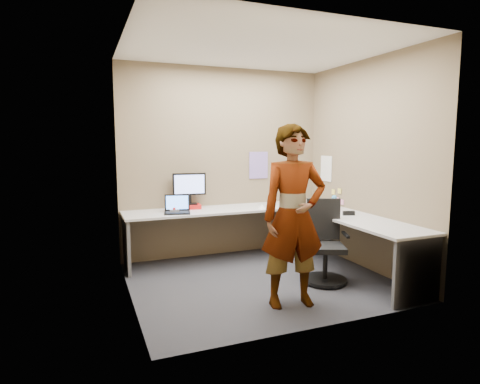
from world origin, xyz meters
name	(u,v)px	position (x,y,z in m)	size (l,w,h in m)	color
ground	(260,281)	(0.00, 0.00, 0.00)	(3.00, 3.00, 0.00)	#242328
wall_back	(224,163)	(0.00, 1.30, 1.35)	(3.00, 3.00, 0.00)	brown
wall_right	(366,165)	(1.50, 0.00, 1.35)	(2.70, 2.70, 0.00)	brown
wall_left	(127,172)	(-1.50, 0.00, 1.35)	(2.70, 2.70, 0.00)	brown
ceiling	(262,47)	(0.00, 0.00, 2.70)	(3.00, 3.00, 0.00)	white
desk	(279,224)	(0.44, 0.39, 0.59)	(2.98, 2.58, 0.73)	#B0B0B0
paper_ream	(190,207)	(-0.55, 1.14, 0.76)	(0.29, 0.21, 0.06)	red
monitor	(189,186)	(-0.55, 1.16, 1.04)	(0.46, 0.15, 0.43)	black
laptop	(177,208)	(-0.79, 0.89, 0.79)	(0.38, 0.34, 0.23)	black
trackball_mouse	(174,211)	(-0.83, 0.91, 0.76)	(0.12, 0.08, 0.07)	#B7B7BC
origami	(262,206)	(0.38, 0.78, 0.76)	(0.10, 0.10, 0.06)	white
stapler	(349,213)	(1.18, -0.09, 0.76)	(0.15, 0.04, 0.06)	black
flower	(334,200)	(1.19, 0.24, 0.87)	(0.07, 0.07, 0.22)	brown
calendar_purple	(259,165)	(0.55, 1.29, 1.30)	(0.30, 0.01, 0.40)	#846BB7
calendar_white	(326,169)	(1.49, 0.90, 1.25)	(0.01, 0.28, 0.38)	white
sticky_note_a	(339,191)	(1.49, 0.55, 0.95)	(0.01, 0.07, 0.07)	#F2E059
sticky_note_b	(337,200)	(1.49, 0.60, 0.82)	(0.01, 0.07, 0.07)	pink
sticky_note_c	(342,202)	(1.49, 0.48, 0.80)	(0.01, 0.07, 0.07)	pink
sticky_note_d	(333,192)	(1.49, 0.70, 0.92)	(0.01, 0.07, 0.07)	#F2E059
office_chair	(325,249)	(0.70, -0.29, 0.39)	(0.56, 0.56, 0.96)	black
person	(294,216)	(0.02, -0.75, 0.92)	(0.67, 0.44, 1.83)	#999399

